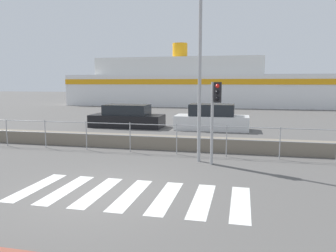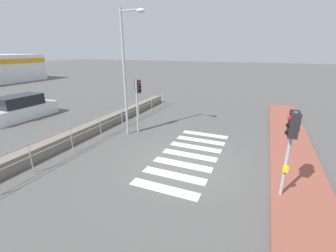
# 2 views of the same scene
# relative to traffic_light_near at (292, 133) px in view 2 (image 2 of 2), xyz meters

# --- Properties ---
(ground_plane) EXTENTS (160.00, 160.00, 0.00)m
(ground_plane) POSITION_rel_traffic_light_near_xyz_m (0.94, 3.47, -2.13)
(ground_plane) COLOR #565451
(sidewalk_brick) EXTENTS (24.00, 1.80, 0.12)m
(sidewalk_brick) POSITION_rel_traffic_light_near_xyz_m (0.94, -0.63, -2.07)
(sidewalk_brick) COLOR #934C3D
(sidewalk_brick) RESTS_ON ground_plane
(crosswalk) EXTENTS (5.85, 2.40, 0.01)m
(crosswalk) POSITION_rel_traffic_light_near_xyz_m (1.71, 3.47, -2.13)
(crosswalk) COLOR silver
(crosswalk) RESTS_ON ground_plane
(seawall) EXTENTS (19.25, 0.55, 0.56)m
(seawall) POSITION_rel_traffic_light_near_xyz_m (0.94, 9.20, -1.85)
(seawall) COLOR slate
(seawall) RESTS_ON ground_plane
(harbor_fence) EXTENTS (17.36, 0.04, 1.20)m
(harbor_fence) POSITION_rel_traffic_light_near_xyz_m (0.94, 8.32, -1.34)
(harbor_fence) COLOR #9EA0A3
(harbor_fence) RESTS_ON ground_plane
(traffic_light_near) EXTENTS (0.58, 0.41, 2.73)m
(traffic_light_near) POSITION_rel_traffic_light_near_xyz_m (0.00, 0.00, 0.00)
(traffic_light_near) COLOR #9EA0A3
(traffic_light_near) RESTS_ON ground_plane
(traffic_light_far) EXTENTS (0.34, 0.32, 2.82)m
(traffic_light_far) POSITION_rel_traffic_light_near_xyz_m (3.50, 6.98, -0.06)
(traffic_light_far) COLOR #9EA0A3
(traffic_light_far) RESTS_ON ground_plane
(streetlamp) EXTENTS (0.32, 1.33, 6.15)m
(streetlamp) POSITION_rel_traffic_light_near_xyz_m (2.90, 7.10, 1.69)
(streetlamp) COLOR #9EA0A3
(streetlamp) RESTS_ON ground_plane
(parked_car_white) EXTENTS (4.33, 1.74, 1.53)m
(parked_car_white) POSITION_rel_traffic_light_near_xyz_m (2.61, 15.37, -1.48)
(parked_car_white) COLOR silver
(parked_car_white) RESTS_ON ground_plane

